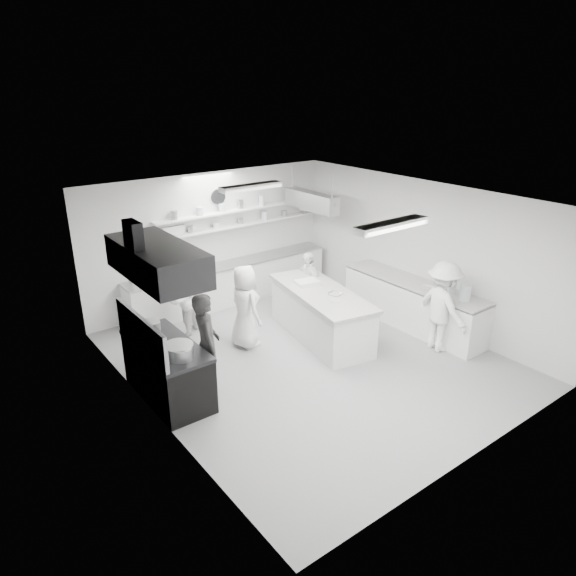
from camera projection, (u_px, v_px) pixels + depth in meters
floor at (308, 359)px, 9.80m from camera, size 6.00×7.00×0.02m
ceiling at (310, 199)px, 8.69m from camera, size 6.00×7.00×0.02m
wall_back at (211, 239)px, 11.84m from camera, size 6.00×0.04×3.00m
wall_front at (483, 363)px, 6.65m from camera, size 6.00×0.04×3.00m
wall_left at (148, 329)px, 7.57m from camera, size 0.04×7.00×3.00m
wall_right at (421, 252)px, 10.93m from camera, size 0.04×7.00×3.00m
stove at (168, 372)px, 8.47m from camera, size 0.80×1.80×0.90m
exhaust_hood at (157, 261)px, 7.77m from camera, size 0.85×2.00×0.50m
back_counter at (231, 283)px, 12.17m from camera, size 5.00×0.60×0.92m
shelf_lower at (240, 225)px, 12.05m from camera, size 4.20×0.26×0.04m
shelf_upper at (240, 210)px, 11.92m from camera, size 4.20×0.26×0.04m
pass_through_window at (158, 252)px, 11.12m from camera, size 1.30×0.04×1.00m
wall_clock at (218, 197)px, 11.57m from camera, size 0.32×0.05×0.32m
right_counter at (412, 305)px, 10.96m from camera, size 0.74×3.30×0.94m
pot_rack at (311, 201)px, 11.85m from camera, size 0.30×1.60×0.40m
light_fixture_front at (391, 225)px, 7.38m from camera, size 1.30×0.25×0.10m
light_fixture_rear at (251, 187)px, 10.05m from camera, size 1.30×0.25×0.10m
prep_island at (321, 315)px, 10.46m from camera, size 1.42×2.70×0.95m
stove_pot at (179, 352)px, 7.90m from camera, size 0.45×0.45×0.24m
cook_stove at (207, 345)px, 8.39m from camera, size 0.61×0.75×1.78m
cook_back at (182, 299)px, 10.47m from camera, size 0.96×0.93×1.55m
cook_island_left at (245, 306)px, 10.00m from camera, size 0.53×0.81×1.64m
cook_island_right at (308, 285)px, 11.32m from camera, size 0.38×0.86×1.46m
cook_right at (442, 307)px, 9.83m from camera, size 0.82×1.23×1.77m
bowl_island_a at (335, 295)px, 10.12m from camera, size 0.32×0.32×0.06m
bowl_island_b at (335, 302)px, 9.80m from camera, size 0.25×0.25×0.06m
bowl_right at (427, 288)px, 10.46m from camera, size 0.33×0.33×0.06m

